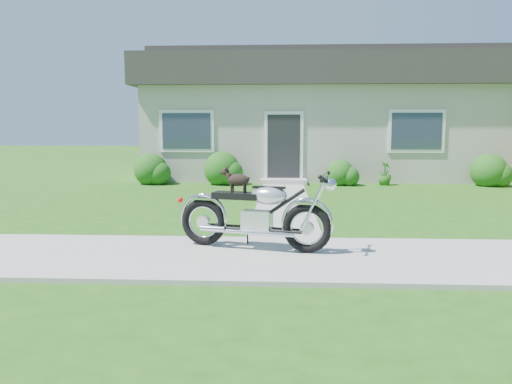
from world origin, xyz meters
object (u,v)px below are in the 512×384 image
(potted_plant_left, at_px, (218,171))
(potted_plant_right, at_px, (385,173))
(house, at_px, (325,115))
(motorcycle_with_dog, at_px, (257,213))

(potted_plant_left, distance_m, potted_plant_right, 5.00)
(house, distance_m, motorcycle_with_dog, 11.92)
(house, xyz_separation_m, potted_plant_right, (1.51, -3.44, -1.79))
(motorcycle_with_dog, bearing_deg, house, 95.19)
(potted_plant_left, xyz_separation_m, motorcycle_with_dog, (1.60, -8.21, 0.12))
(potted_plant_left, bearing_deg, motorcycle_with_dog, -78.98)
(potted_plant_left, bearing_deg, house, 44.64)
(potted_plant_left, relative_size, motorcycle_with_dog, 0.38)
(potted_plant_right, bearing_deg, potted_plant_left, 180.00)
(potted_plant_right, bearing_deg, motorcycle_with_dog, -112.50)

